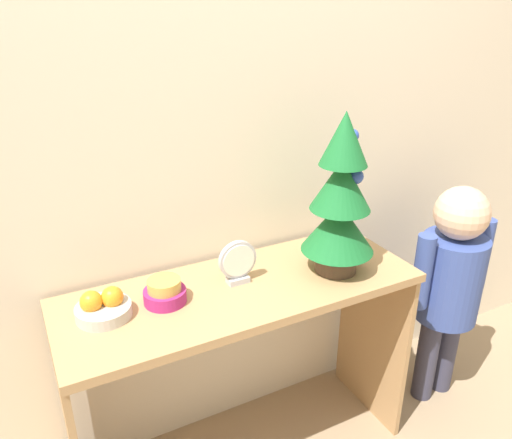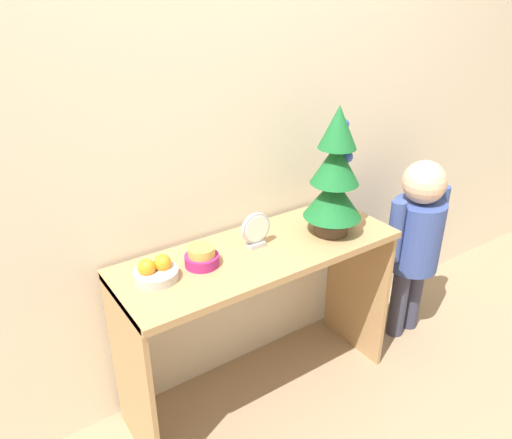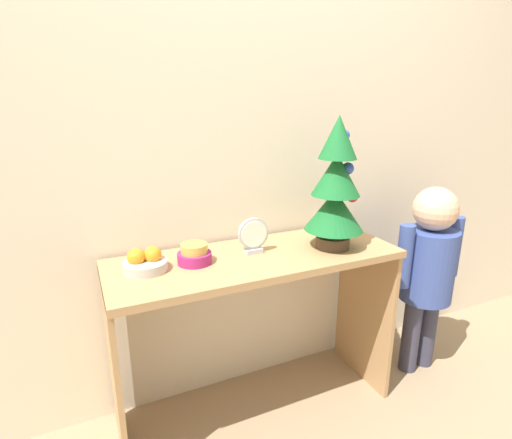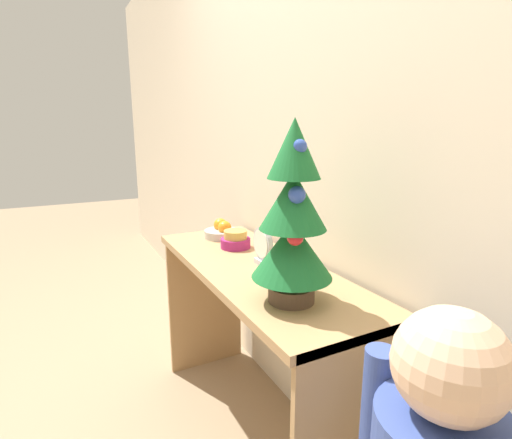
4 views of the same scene
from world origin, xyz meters
name	(u,v)px [view 3 (image 3 of 4)]	position (x,y,z in m)	size (l,w,h in m)	color
back_wall	(231,124)	(0.00, 0.48, 1.25)	(7.00, 0.05, 2.50)	beige
console_table	(256,294)	(0.00, 0.22, 0.58)	(1.18, 0.43, 0.75)	tan
mini_tree	(336,187)	(0.33, 0.17, 1.01)	(0.24, 0.24, 0.55)	#4C3828
fruit_bowl	(145,262)	(-0.43, 0.25, 0.78)	(0.16, 0.16, 0.09)	#B7B2A8
singing_bowl	(194,255)	(-0.25, 0.24, 0.78)	(0.13, 0.13, 0.08)	#9E2366
desk_clock	(253,236)	(0.00, 0.24, 0.82)	(0.13, 0.04, 0.15)	#B2B2B7
child_figure	(428,263)	(0.89, 0.14, 0.59)	(0.39, 0.25, 0.96)	#38384C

